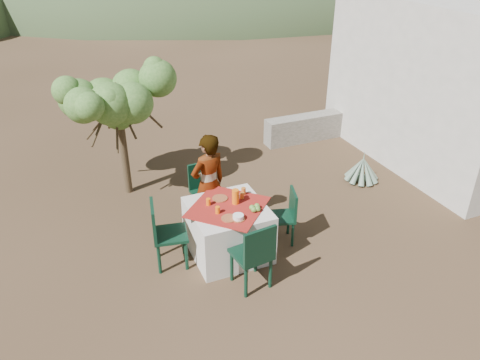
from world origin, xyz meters
The scene contains 22 objects.
ground centered at (0.00, 0.00, 0.00)m, with size 160.00×160.00×0.00m, color #352818.
table centered at (0.24, 0.39, 0.38)m, with size 1.30×1.30×0.76m.
chair_far centered at (0.25, 1.43, 0.50)m, with size 0.44×0.44×0.89m.
chair_near centered at (0.27, -0.42, 0.54)m, with size 0.50×0.50×0.97m.
chair_left centered at (-0.64, 0.48, 0.54)m, with size 0.52×0.52×0.96m.
chair_right centered at (1.11, 0.34, 0.46)m, with size 0.47×0.47×0.83m.
person centered at (0.19, 1.03, 0.79)m, with size 0.58×0.38×1.57m, color #8C6651.
shrub_tree centered at (-0.67, 2.72, 1.57)m, with size 1.69×1.66×1.99m.
agave centered at (3.24, 1.42, 0.22)m, with size 0.61×0.62×0.66m.
guesthouse centered at (5.60, 1.80, 1.50)m, with size 3.20×4.20×3.00m, color silver.
stone_wall centered at (3.60, 3.40, 0.28)m, with size 2.60×0.35×0.55m, color gray.
plate_far centered at (0.22, 0.63, 0.77)m, with size 0.22×0.22×0.01m, color brown.
plate_near centered at (0.15, 0.12, 0.77)m, with size 0.20×0.20×0.01m, color brown.
glass_far centered at (0.01, 0.54, 0.81)m, with size 0.06×0.06×0.10m, color orange.
glass_near centered at (0.06, 0.30, 0.81)m, with size 0.06×0.06×0.10m, color orange.
juice_pitcher centered at (0.37, 0.43, 0.87)m, with size 0.10×0.10×0.21m, color orange.
bowl_plate centered at (0.25, 0.06, 0.77)m, with size 0.18×0.18×0.01m, color brown.
white_bowl centered at (0.25, 0.06, 0.80)m, with size 0.14×0.14×0.05m, color white.
jar_left centered at (0.50, 0.52, 0.81)m, with size 0.06×0.06×0.09m, color #C36622.
jar_right centered at (0.57, 0.61, 0.81)m, with size 0.07×0.07×0.10m, color #C36622.
napkin_holder centered at (0.43, 0.53, 0.80)m, with size 0.06×0.03×0.08m, color white.
fruit_cluster centered at (0.54, 0.17, 0.80)m, with size 0.15×0.14×0.08m.
Camera 1 is at (-1.68, -4.60, 4.14)m, focal length 35.00 mm.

